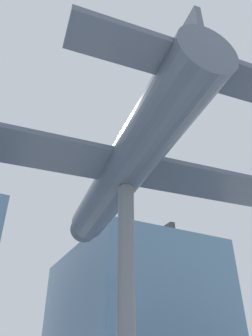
% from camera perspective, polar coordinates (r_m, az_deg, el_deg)
% --- Properties ---
extents(glass_pavilion_right, '(9.68, 13.70, 10.53)m').
position_cam_1_polar(glass_pavilion_right, '(26.94, 0.71, -25.19)').
color(glass_pavilion_right, slate).
rests_on(glass_pavilion_right, ground_plane).
extents(support_pylon_central, '(0.54, 0.54, 7.21)m').
position_cam_1_polar(support_pylon_central, '(10.10, 0.00, -21.74)').
color(support_pylon_central, slate).
rests_on(support_pylon_central, ground_plane).
extents(suspended_airplane, '(19.51, 12.36, 2.58)m').
position_cam_1_polar(suspended_airplane, '(11.81, -0.18, -0.21)').
color(suspended_airplane, '#4C5666').
rests_on(suspended_airplane, support_pylon_central).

